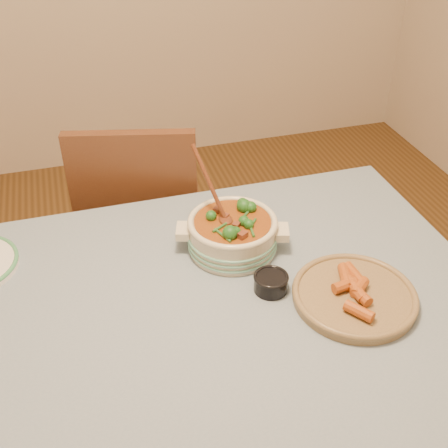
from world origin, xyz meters
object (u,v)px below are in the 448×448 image
object	(u,v)px
stew_casserole	(232,231)
dining_table	(182,335)
fried_plate	(355,294)
chair_far	(141,216)
condiment_bowl	(271,282)

from	to	relation	value
stew_casserole	dining_table	bearing A→B (deg)	-134.42
fried_plate	chair_far	size ratio (longest dim) A/B	0.39
dining_table	condiment_bowl	bearing A→B (deg)	2.21
stew_casserole	condiment_bowl	distance (m)	0.21
stew_casserole	chair_far	bearing A→B (deg)	109.32
fried_plate	chair_far	xyz separation A→B (m)	(-0.44, 0.86, -0.24)
chair_far	fried_plate	bearing A→B (deg)	130.86
stew_casserole	condiment_bowl	bearing A→B (deg)	-76.58
stew_casserole	chair_far	distance (m)	0.66
condiment_bowl	fried_plate	bearing A→B (deg)	-27.05
chair_far	stew_casserole	bearing A→B (deg)	123.04
dining_table	chair_far	bearing A→B (deg)	89.42
condiment_bowl	chair_far	distance (m)	0.83
fried_plate	chair_far	bearing A→B (deg)	117.14
condiment_bowl	chair_far	world-z (taller)	chair_far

